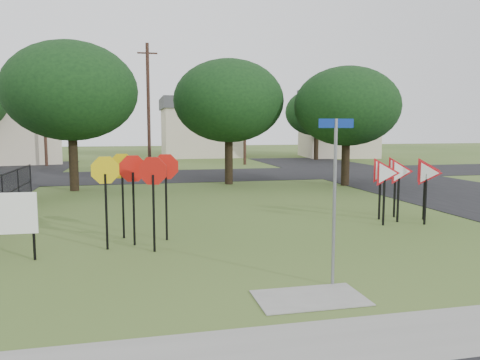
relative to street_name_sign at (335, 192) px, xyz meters
name	(u,v)px	position (x,y,z in m)	size (l,w,h in m)	color
ground	(272,262)	(-0.71, 1.80, -1.87)	(140.00, 140.00, 0.00)	#3D5821
sidewalk	(355,342)	(-0.71, -2.40, -1.86)	(30.00, 1.60, 0.02)	gray
street_right	(446,190)	(11.29, 11.80, -1.86)	(8.00, 50.00, 0.02)	black
street_far	(183,176)	(-0.71, 21.80, -1.86)	(60.00, 8.00, 0.02)	black
curb_pad	(310,298)	(-0.71, -0.60, -1.86)	(2.00, 1.20, 0.02)	gray
street_name_sign	(335,192)	(0.00, 0.00, 0.00)	(0.68, 0.11, 3.29)	gray
stop_sign_cluster	(136,178)	(-3.76, 4.17, -0.07)	(2.30, 1.87, 2.42)	black
yield_sign_cluster	(402,174)	(4.84, 5.42, -0.27)	(2.69, 2.04, 2.16)	black
info_board	(8,216)	(-6.69, 3.22, -0.79)	(1.30, 0.09, 1.62)	black
far_pole_a	(148,106)	(-2.71, 25.80, 2.73)	(1.40, 0.24, 9.00)	#3F271D
far_pole_b	(245,112)	(5.29, 29.80, 2.48)	(1.40, 0.24, 8.50)	#3F271D
far_pole_c	(44,109)	(-10.71, 31.80, 2.73)	(1.40, 0.24, 9.00)	#3F271D
house_left	(4,121)	(-14.71, 35.80, 1.78)	(10.58, 8.88, 7.20)	beige
house_mid	(201,127)	(3.29, 41.80, 1.28)	(8.40, 8.40, 6.20)	beige
house_right	(338,122)	(17.29, 37.80, 1.78)	(8.30, 8.30, 7.20)	beige
tree_near_left	(71,91)	(-6.71, 15.80, 2.99)	(6.40, 6.40, 7.27)	black
tree_near_mid	(229,101)	(1.29, 16.80, 2.67)	(6.00, 6.00, 6.80)	black
tree_near_right	(347,106)	(7.29, 14.80, 2.35)	(5.60, 5.60, 6.33)	black
tree_far_right	(317,112)	(13.29, 33.80, 2.67)	(6.00, 6.00, 6.80)	black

